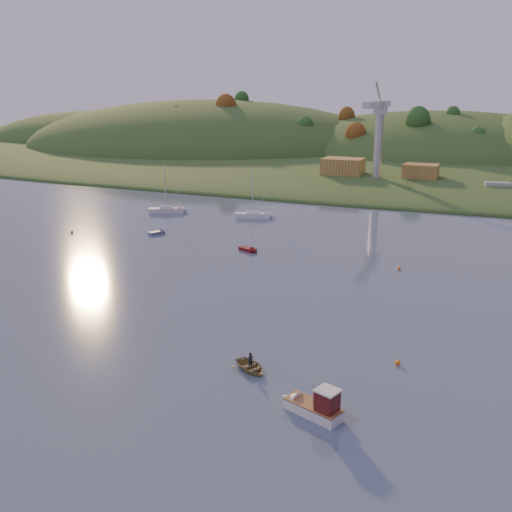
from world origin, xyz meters
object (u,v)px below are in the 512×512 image
at_px(sailboat_near, 166,210).
at_px(red_tender, 251,250).
at_px(fishing_boat, 309,404).
at_px(grey_dinghy, 160,232).
at_px(canoe, 251,367).
at_px(sailboat_far, 253,215).

bearing_deg(sailboat_near, red_tender, -65.56).
bearing_deg(fishing_boat, grey_dinghy, -27.53).
bearing_deg(canoe, red_tender, 57.05).
height_order(canoe, grey_dinghy, grey_dinghy).
bearing_deg(sailboat_far, sailboat_near, 165.97).
bearing_deg(fishing_boat, sailboat_near, -30.91).
bearing_deg(canoe, sailboat_far, 56.67).
height_order(fishing_boat, canoe, fishing_boat).
xyz_separation_m(sailboat_near, red_tender, (28.81, -21.85, -0.42)).
height_order(sailboat_near, grey_dinghy, sailboat_near).
bearing_deg(fishing_boat, canoe, -14.08).
xyz_separation_m(fishing_boat, canoe, (-7.15, 4.87, -0.40)).
xyz_separation_m(red_tender, grey_dinghy, (-20.16, 5.07, -0.00)).
bearing_deg(red_tender, sailboat_far, 136.67).
relative_size(sailboat_near, canoe, 2.70).
bearing_deg(canoe, grey_dinghy, 74.27).
relative_size(fishing_boat, sailboat_far, 0.60).
bearing_deg(fishing_boat, sailboat_far, -43.54).
distance_m(fishing_boat, red_tender, 48.47).
relative_size(sailboat_near, grey_dinghy, 2.86).
height_order(sailboat_far, grey_dinghy, sailboat_far).
distance_m(sailboat_near, canoe, 74.53).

